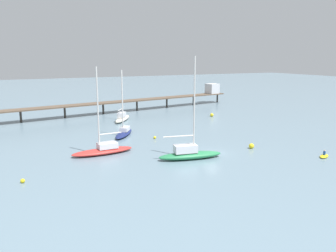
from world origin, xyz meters
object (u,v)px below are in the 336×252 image
(sailboat_red, at_px, (103,149))
(mooring_buoy_mid, at_px, (212,115))
(sailboat_green, at_px, (189,153))
(dinghy_yellow, at_px, (324,156))
(mooring_buoy_outer, at_px, (155,138))
(sailboat_navy, at_px, (124,132))
(pier, at_px, (150,98))
(mooring_buoy_near, at_px, (251,146))
(sailboat_cream, at_px, (122,117))
(mooring_buoy_inner, at_px, (23,181))

(sailboat_red, xyz_separation_m, mooring_buoy_mid, (33.53, 20.17, -0.33))
(mooring_buoy_mid, bearing_deg, sailboat_green, -128.91)
(dinghy_yellow, bearing_deg, mooring_buoy_mid, 83.20)
(mooring_buoy_outer, bearing_deg, mooring_buoy_mid, 33.59)
(sailboat_navy, distance_m, dinghy_yellow, 34.93)
(pier, xyz_separation_m, mooring_buoy_near, (-2.04, -46.18, -2.90))
(sailboat_red, bearing_deg, sailboat_cream, 65.02)
(sailboat_cream, xyz_separation_m, sailboat_red, (-11.55, -24.78, -0.09))
(sailboat_navy, distance_m, mooring_buoy_near, 24.05)
(pier, xyz_separation_m, mooring_buoy_inner, (-36.73, -46.11, -3.06))
(sailboat_cream, height_order, sailboat_navy, sailboat_navy)
(sailboat_red, distance_m, mooring_buoy_near, 23.92)
(sailboat_cream, xyz_separation_m, mooring_buoy_mid, (21.98, -4.61, -0.41))
(pier, height_order, sailboat_green, sailboat_green)
(sailboat_green, relative_size, sailboat_navy, 1.20)
(sailboat_cream, distance_m, mooring_buoy_inner, 40.20)
(sailboat_cream, bearing_deg, mooring_buoy_inner, -126.00)
(sailboat_cream, height_order, sailboat_red, sailboat_red)
(sailboat_navy, bearing_deg, sailboat_red, -123.65)
(sailboat_red, bearing_deg, mooring_buoy_outer, 25.42)
(pier, xyz_separation_m, mooring_buoy_outer, (-13.55, -33.10, -3.07))
(mooring_buoy_near, relative_size, mooring_buoy_outer, 1.68)
(sailboat_navy, height_order, mooring_buoy_outer, sailboat_navy)
(sailboat_green, relative_size, mooring_buoy_outer, 29.05)
(pier, distance_m, mooring_buoy_mid, 20.46)
(mooring_buoy_mid, bearing_deg, sailboat_cream, 168.16)
(sailboat_green, relative_size, mooring_buoy_mid, 17.31)
(sailboat_green, relative_size, sailboat_red, 1.11)
(sailboat_red, height_order, dinghy_yellow, sailboat_red)
(dinghy_yellow, relative_size, mooring_buoy_near, 2.95)
(sailboat_green, xyz_separation_m, mooring_buoy_outer, (0.48, 13.49, -0.68))
(pier, distance_m, sailboat_navy, 33.16)
(sailboat_navy, relative_size, mooring_buoy_inner, 23.56)
(mooring_buoy_near, bearing_deg, dinghy_yellow, -53.04)
(dinghy_yellow, distance_m, mooring_buoy_mid, 36.94)
(sailboat_cream, bearing_deg, sailboat_navy, -107.76)
(pier, height_order, mooring_buoy_near, pier)
(sailboat_red, bearing_deg, dinghy_yellow, -29.52)
(sailboat_cream, xyz_separation_m, mooring_buoy_inner, (-23.63, -32.52, -0.58))
(sailboat_navy, xyz_separation_m, mooring_buoy_near, (15.65, -18.25, -0.30))
(sailboat_red, xyz_separation_m, dinghy_yellow, (29.16, -16.51, -0.53))
(pier, xyz_separation_m, mooring_buoy_mid, (8.88, -18.20, -2.90))
(dinghy_yellow, distance_m, mooring_buoy_inner, 42.16)
(sailboat_cream, height_order, sailboat_green, sailboat_green)
(dinghy_yellow, xyz_separation_m, mooring_buoy_outer, (-18.06, 21.78, 0.03))
(pier, relative_size, mooring_buoy_inner, 137.96)
(mooring_buoy_inner, bearing_deg, pier, 51.46)
(mooring_buoy_mid, xyz_separation_m, mooring_buoy_near, (-10.92, -27.98, 0.00))
(mooring_buoy_mid, bearing_deg, mooring_buoy_near, -111.33)
(mooring_buoy_outer, bearing_deg, sailboat_green, -92.05)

